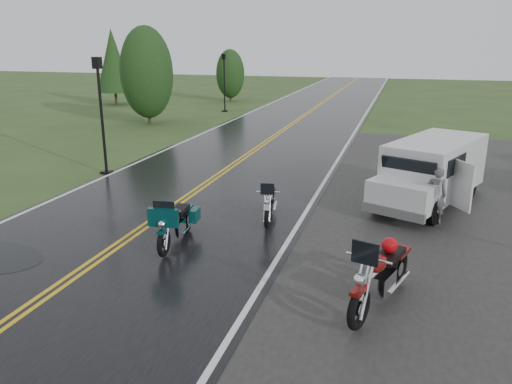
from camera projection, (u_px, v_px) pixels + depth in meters
ground at (119, 246)px, 11.81m from camera, size 120.00×120.00×0.00m
road at (246, 156)px, 20.99m from camera, size 8.00×100.00×0.04m
motorcycle_red at (360, 292)px, 8.11m from camera, size 1.67×2.68×1.49m
motorcycle_teal at (163, 232)px, 10.94m from camera, size 0.99×2.21×1.27m
motorcycle_silver at (267, 209)px, 12.68m from camera, size 1.04×2.02×1.14m
van_white at (381, 180)px, 13.80m from camera, size 3.66×5.31×1.95m
person_at_van at (435, 197)px, 12.99m from camera, size 0.61×0.46×1.54m
lamp_post_near_left at (102, 116)px, 17.71m from camera, size 0.36×0.36×4.19m
lamp_post_far_left at (224, 83)px, 33.97m from camera, size 0.34×0.34×3.92m
tree_left_mid at (147, 83)px, 28.79m from camera, size 3.04×3.04×4.75m
tree_left_far at (230, 79)px, 40.18m from camera, size 2.28×2.28×3.50m
pine_left_far at (114, 68)px, 37.69m from camera, size 2.62×2.62×5.47m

